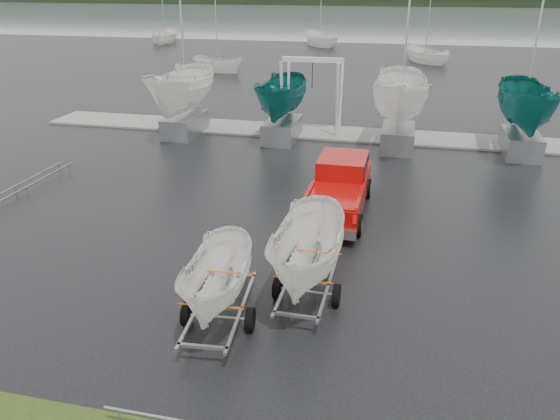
% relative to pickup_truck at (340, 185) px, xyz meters
% --- Properties ---
extents(ground_plane, '(120.00, 120.00, 0.00)m').
position_rel_pickup_truck_xyz_m(ground_plane, '(-3.57, -2.38, -0.97)').
color(ground_plane, black).
rests_on(ground_plane, ground).
extents(lake, '(300.00, 300.00, 0.00)m').
position_rel_pickup_truck_xyz_m(lake, '(-3.57, 97.62, -0.98)').
color(lake, slate).
rests_on(lake, ground).
extents(dock, '(30.00, 3.00, 0.12)m').
position_rel_pickup_truck_xyz_m(dock, '(-3.57, 10.62, -0.92)').
color(dock, gray).
rests_on(dock, ground).
extents(pickup_truck, '(2.10, 5.63, 1.87)m').
position_rel_pickup_truck_xyz_m(pickup_truck, '(0.00, 0.00, 0.00)').
color(pickup_truck, '#9F0A08').
rests_on(pickup_truck, ground).
extents(trailer_hitched, '(1.79, 3.61, 5.23)m').
position_rel_pickup_truck_xyz_m(trailer_hitched, '(-0.03, -6.29, 1.86)').
color(trailer_hitched, gray).
rests_on(trailer_hitched, ground).
extents(trailer_parked, '(1.83, 3.69, 4.40)m').
position_rel_pickup_truck_xyz_m(trailer_parked, '(-1.96, -7.96, 1.43)').
color(trailer_parked, gray).
rests_on(trailer_parked, ground).
extents(boat_hoist, '(3.30, 2.18, 4.12)m').
position_rel_pickup_truck_xyz_m(boat_hoist, '(-2.94, 10.62, 1.70)').
color(boat_hoist, silver).
rests_on(boat_hoist, ground).
extents(keelboat_0, '(2.56, 3.20, 10.73)m').
position_rel_pickup_truck_xyz_m(keelboat_0, '(-9.64, 8.62, 3.10)').
color(keelboat_0, gray).
rests_on(keelboat_0, ground).
extents(keelboat_1, '(2.26, 3.20, 7.10)m').
position_rel_pickup_truck_xyz_m(keelboat_1, '(-4.19, 8.82, 2.59)').
color(keelboat_1, gray).
rests_on(keelboat_1, ground).
extents(keelboat_2, '(2.75, 3.20, 10.93)m').
position_rel_pickup_truck_xyz_m(keelboat_2, '(1.86, 8.62, 3.40)').
color(keelboat_2, gray).
rests_on(keelboat_2, ground).
extents(keelboat_3, '(2.46, 3.20, 10.63)m').
position_rel_pickup_truck_xyz_m(keelboat_3, '(7.74, 8.92, 2.93)').
color(keelboat_3, gray).
rests_on(keelboat_3, ground).
extents(mast_rack_0, '(0.56, 6.50, 0.06)m').
position_rel_pickup_truck_xyz_m(mast_rack_0, '(-12.57, -1.38, -0.62)').
color(mast_rack_0, gray).
rests_on(mast_rack_0, ground).
extents(moored_boat_0, '(3.02, 2.99, 10.95)m').
position_rel_pickup_truck_xyz_m(moored_boat_0, '(-15.24, 30.40, -0.97)').
color(moored_boat_0, white).
rests_on(moored_boat_0, ground).
extents(moored_boat_1, '(3.99, 4.01, 11.81)m').
position_rel_pickup_truck_xyz_m(moored_boat_1, '(-9.28, 52.87, -0.97)').
color(moored_boat_1, white).
rests_on(moored_boat_1, ground).
extents(moored_boat_2, '(3.54, 3.56, 11.36)m').
position_rel_pickup_truck_xyz_m(moored_boat_2, '(3.61, 40.65, -0.97)').
color(moored_boat_2, white).
rests_on(moored_boat_2, ground).
extents(moored_boat_4, '(2.99, 3.05, 11.55)m').
position_rel_pickup_truck_xyz_m(moored_boat_4, '(-30.16, 52.02, -0.97)').
color(moored_boat_4, white).
rests_on(moored_boat_4, ground).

